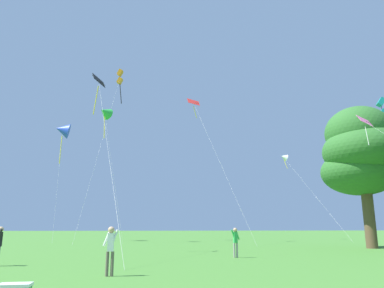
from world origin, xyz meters
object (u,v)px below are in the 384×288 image
at_px(kite_black_large, 99,90).
at_px(kite_white_distant, 284,157).
at_px(person_child_small, 235,240).
at_px(person_foreground_watcher, 110,246).
at_px(kite_pink_low, 372,127).
at_px(kite_blue_delta, 62,130).
at_px(kite_orange_box, 120,78).
at_px(kite_teal_box, 382,109).
at_px(person_in_red_shirt, 0,242).
at_px(kite_green_small, 105,112).
at_px(kite_red_high, 196,108).
at_px(tree_right_cluster, 361,154).

xyz_separation_m(kite_black_large, kite_white_distant, (23.36, 23.84, 0.68)).
bearing_deg(person_child_small, person_foreground_watcher, -132.85).
relative_size(kite_white_distant, person_foreground_watcher, 7.78).
relative_size(kite_pink_low, kite_blue_delta, 0.86).
height_order(kite_orange_box, kite_blue_delta, kite_orange_box).
xyz_separation_m(kite_teal_box, person_in_red_shirt, (-26.91, -11.29, -10.83)).
bearing_deg(person_in_red_shirt, kite_black_large, 68.58).
bearing_deg(kite_teal_box, kite_green_small, 152.45).
distance_m(kite_black_large, kite_pink_low, 18.09).
relative_size(kite_pink_low, person_foreground_watcher, 7.98).
relative_size(kite_red_high, person_foreground_watcher, 10.71).
height_order(kite_black_large, person_in_red_shirt, kite_black_large).
xyz_separation_m(person_in_red_shirt, tree_right_cluster, (22.93, 9.14, 6.25)).
distance_m(kite_white_distant, tree_right_cluster, 22.54).
height_order(kite_pink_low, kite_red_high, kite_red_high).
xyz_separation_m(kite_white_distant, person_foreground_watcher, (-21.60, -35.10, -10.21)).
xyz_separation_m(kite_green_small, kite_red_high, (10.30, -0.75, 0.85)).
relative_size(kite_orange_box, person_in_red_shirt, 14.04).
bearing_deg(kite_black_large, kite_red_high, 59.82).
distance_m(kite_orange_box, person_child_small, 33.88).
xyz_separation_m(kite_green_small, kite_black_large, (0.83, -17.04, -3.81)).
xyz_separation_m(kite_green_small, kite_white_distant, (24.19, 6.81, -3.13)).
distance_m(kite_blue_delta, kite_white_distant, 29.60).
bearing_deg(person_child_small, kite_red_high, 85.46).
distance_m(kite_orange_box, person_foreground_watcher, 38.52).
height_order(kite_teal_box, kite_white_distant, kite_teal_box).
bearing_deg(kite_teal_box, person_child_small, -151.60).
xyz_separation_m(kite_pink_low, kite_orange_box, (-17.18, 24.87, 12.65)).
relative_size(kite_black_large, person_foreground_watcher, 7.71).
distance_m(kite_blue_delta, tree_right_cluster, 33.23).
relative_size(kite_blue_delta, person_in_red_shirt, 9.18).
xyz_separation_m(kite_green_small, person_child_small, (8.63, -21.79, -13.36)).
xyz_separation_m(kite_red_high, kite_teal_box, (14.60, -12.24, -3.35)).
height_order(kite_white_distant, person_foreground_watcher, kite_white_distant).
distance_m(kite_black_large, person_foreground_watcher, 14.85).
height_order(kite_black_large, kite_teal_box, kite_teal_box).
relative_size(kite_red_high, person_in_red_shirt, 10.64).
height_order(kite_red_high, kite_white_distant, kite_red_high).
height_order(kite_red_high, person_in_red_shirt, kite_red_high).
bearing_deg(person_in_red_shirt, kite_orange_box, 83.51).
bearing_deg(kite_red_high, kite_black_large, -120.18).
bearing_deg(kite_white_distant, kite_orange_box, -175.10).
distance_m(kite_black_large, kite_orange_box, 24.09).
bearing_deg(person_in_red_shirt, person_foreground_watcher, -41.15).
height_order(kite_blue_delta, person_child_small, kite_blue_delta).
distance_m(kite_pink_low, person_foreground_watcher, 19.22).
bearing_deg(person_child_small, kite_blue_delta, 117.88).
bearing_deg(kite_green_small, kite_orange_box, 74.95).
xyz_separation_m(kite_orange_box, kite_white_distant, (22.89, 1.96, -9.39)).
xyz_separation_m(kite_orange_box, kite_blue_delta, (-6.55, -0.39, -7.40)).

